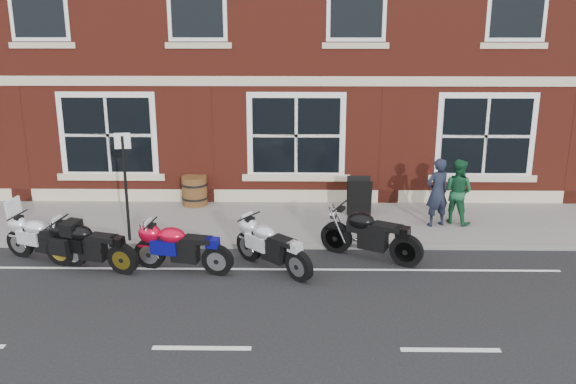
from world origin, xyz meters
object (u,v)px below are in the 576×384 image
(moto_sport_silver, at_px, (273,244))
(moto_naked_black, at_px, (369,232))
(moto_sport_black, at_px, (90,243))
(moto_touring_silver, at_px, (44,236))
(moto_sport_red, at_px, (181,246))
(pedestrian_right, at_px, (457,191))
(a_board_sign, at_px, (359,197))
(barrel_planter, at_px, (195,191))
(pedestrian_left, at_px, (437,192))
(parking_sign, at_px, (125,179))

(moto_sport_silver, bearing_deg, moto_naked_black, -28.15)
(moto_sport_black, bearing_deg, moto_touring_silver, 86.35)
(moto_sport_red, relative_size, moto_sport_black, 1.01)
(pedestrian_right, relative_size, a_board_sign, 1.62)
(pedestrian_right, relative_size, barrel_planter, 2.06)
(moto_sport_black, bearing_deg, pedestrian_left, -54.76)
(moto_sport_silver, height_order, pedestrian_right, pedestrian_right)
(moto_touring_silver, bearing_deg, pedestrian_right, -55.60)
(moto_touring_silver, xyz_separation_m, moto_sport_silver, (4.91, -0.42, 0.01))
(moto_sport_red, height_order, moto_naked_black, moto_naked_black)
(moto_sport_black, distance_m, pedestrian_left, 8.07)
(moto_sport_black, height_order, pedestrian_right, pedestrian_right)
(parking_sign, bearing_deg, a_board_sign, 12.27)
(moto_touring_silver, relative_size, a_board_sign, 2.00)
(moto_naked_black, distance_m, pedestrian_right, 3.14)
(pedestrian_left, relative_size, barrel_planter, 2.16)
(moto_sport_silver, relative_size, parking_sign, 0.66)
(moto_sport_red, relative_size, a_board_sign, 2.14)
(a_board_sign, height_order, barrel_planter, a_board_sign)
(moto_touring_silver, distance_m, barrel_planter, 4.52)
(moto_touring_silver, distance_m, a_board_sign, 7.52)
(moto_naked_black, relative_size, a_board_sign, 2.14)
(moto_sport_silver, xyz_separation_m, parking_sign, (-3.33, 1.35, 1.00))
(moto_touring_silver, xyz_separation_m, moto_naked_black, (6.97, 0.22, 0.05))
(moto_sport_silver, height_order, barrel_planter, moto_sport_silver)
(moto_naked_black, height_order, parking_sign, parking_sign)
(moto_sport_red, distance_m, pedestrian_left, 6.31)
(moto_sport_silver, xyz_separation_m, a_board_sign, (2.08, 3.20, 0.05))
(moto_naked_black, distance_m, barrel_planter, 5.51)
(moto_naked_black, bearing_deg, moto_sport_silver, 136.01)
(moto_sport_red, bearing_deg, pedestrian_left, -52.85)
(moto_sport_silver, xyz_separation_m, pedestrian_right, (4.42, 2.70, 0.36))
(parking_sign, bearing_deg, barrel_planter, 61.58)
(moto_touring_silver, height_order, barrel_planter, moto_touring_silver)
(moto_naked_black, distance_m, pedestrian_left, 2.61)
(a_board_sign, bearing_deg, moto_sport_silver, -122.44)
(moto_sport_silver, xyz_separation_m, barrel_planter, (-2.25, 4.07, -0.05))
(moto_touring_silver, bearing_deg, moto_naked_black, -67.54)
(moto_touring_silver, relative_size, moto_sport_black, 0.94)
(moto_sport_black, relative_size, moto_sport_silver, 1.29)
(a_board_sign, bearing_deg, pedestrian_left, -21.48)
(parking_sign, bearing_deg, moto_sport_black, -115.48)
(moto_sport_silver, height_order, pedestrian_left, pedestrian_left)
(moto_sport_red, height_order, moto_sport_silver, moto_sport_silver)
(moto_touring_silver, height_order, pedestrian_right, pedestrian_right)
(moto_sport_red, relative_size, barrel_planter, 2.72)
(pedestrian_right, bearing_deg, moto_naked_black, 78.43)
(moto_touring_silver, height_order, pedestrian_left, pedestrian_left)
(moto_touring_silver, bearing_deg, barrel_planter, -15.45)
(moto_sport_black, bearing_deg, pedestrian_right, -54.47)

